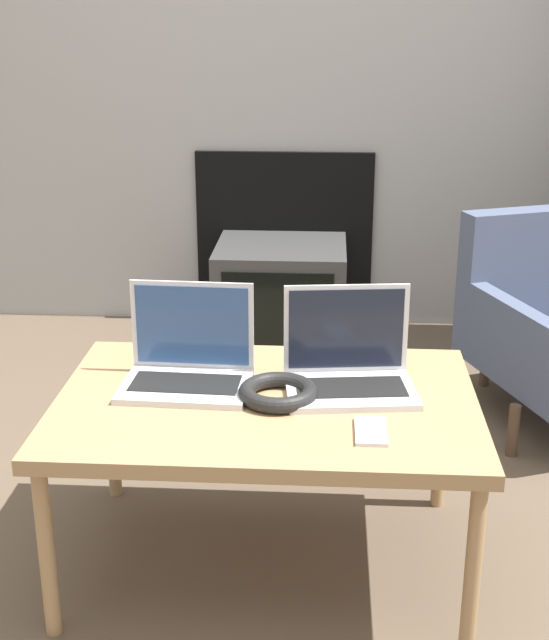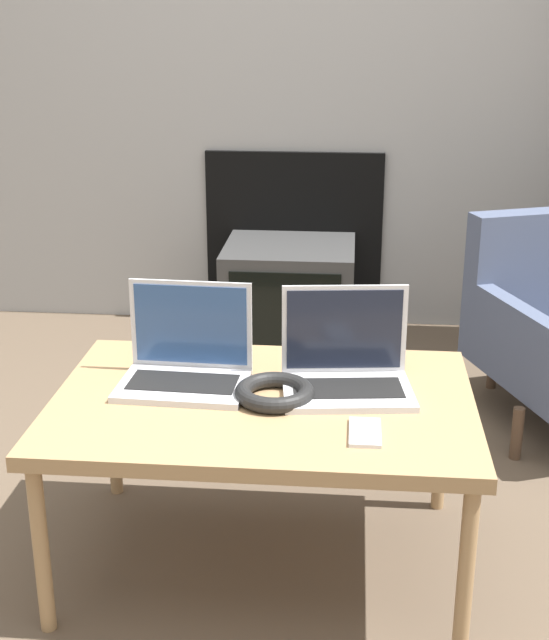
{
  "view_description": "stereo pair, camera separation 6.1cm",
  "coord_description": "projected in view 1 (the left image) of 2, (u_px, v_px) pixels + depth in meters",
  "views": [
    {
      "loc": [
        0.14,
        -1.82,
        1.35
      ],
      "look_at": [
        0.0,
        0.41,
        0.55
      ],
      "focal_mm": 50.0,
      "sensor_mm": 36.0,
      "label": 1
    },
    {
      "loc": [
        0.2,
        -1.82,
        1.35
      ],
      "look_at": [
        0.0,
        0.41,
        0.55
      ],
      "focal_mm": 50.0,
      "sensor_mm": 36.0,
      "label": 2
    }
  ],
  "objects": [
    {
      "name": "headphones",
      "position": [
        278.0,
        392.0,
        2.11
      ],
      "size": [
        0.19,
        0.19,
        0.04
      ],
      "color": "black",
      "rests_on": "table"
    },
    {
      "name": "phone",
      "position": [
        371.0,
        431.0,
        1.95
      ],
      "size": [
        0.07,
        0.13,
        0.01
      ],
      "color": "silver",
      "rests_on": "table"
    },
    {
      "name": "laptop_right",
      "position": [
        349.0,
        366.0,
        2.17
      ],
      "size": [
        0.33,
        0.25,
        0.24
      ],
      "rotation": [
        0.0,
        0.0,
        0.12
      ],
      "color": "silver",
      "rests_on": "table"
    },
    {
      "name": "ground_plane",
      "position": [
        264.0,
        587.0,
        2.17
      ],
      "size": [
        14.0,
        14.0,
        0.0
      ],
      "primitive_type": "plane",
      "color": "brown"
    },
    {
      "name": "laptop_left",
      "position": [
        188.0,
        362.0,
        2.19
      ],
      "size": [
        0.32,
        0.23,
        0.24
      ],
      "rotation": [
        0.0,
        0.0,
        -0.04
      ],
      "color": "silver",
      "rests_on": "table"
    },
    {
      "name": "wall_back",
      "position": [
        299.0,
        18.0,
        3.6
      ],
      "size": [
        7.0,
        0.08,
        2.6
      ],
      "color": "#999999",
      "rests_on": "ground_plane"
    },
    {
      "name": "table",
      "position": [
        267.0,
        412.0,
        2.13
      ],
      "size": [
        1.0,
        0.69,
        0.46
      ],
      "color": "#9E7A51",
      "rests_on": "ground_plane"
    },
    {
      "name": "tv",
      "position": [
        281.0,
        294.0,
        3.69
      ],
      "size": [
        0.53,
        0.49,
        0.42
      ],
      "color": "#383838",
      "rests_on": "ground_plane"
    }
  ]
}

